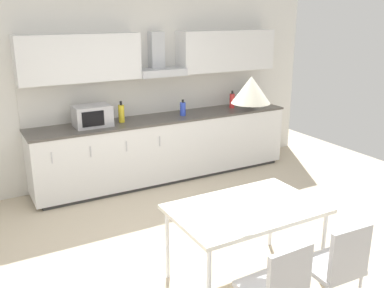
{
  "coord_description": "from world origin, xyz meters",
  "views": [
    {
      "loc": [
        -1.93,
        -3.36,
        2.38
      ],
      "look_at": [
        0.24,
        0.54,
        1.0
      ],
      "focal_mm": 40.0,
      "sensor_mm": 36.0,
      "label": 1
    }
  ],
  "objects": [
    {
      "name": "upper_wall_cabinets",
      "position": [
        0.65,
        2.23,
        1.81
      ],
      "size": [
        3.85,
        0.4,
        0.6
      ],
      "color": "silver"
    },
    {
      "name": "kitchen_counter",
      "position": [
        0.65,
        2.08,
        0.47
      ],
      "size": [
        3.87,
        0.67,
        0.93
      ],
      "color": "#333333",
      "rests_on": "ground_plane"
    },
    {
      "name": "pendant_lamp",
      "position": [
        0.17,
        -0.59,
        1.78
      ],
      "size": [
        0.32,
        0.32,
        0.22
      ],
      "primitive_type": "cone",
      "color": "silver"
    },
    {
      "name": "bottle_red",
      "position": [
        1.84,
        2.12,
        1.05
      ],
      "size": [
        0.08,
        0.08,
        0.27
      ],
      "color": "red",
      "rests_on": "kitchen_counter"
    },
    {
      "name": "bottle_yellow",
      "position": [
        -0.0,
        2.1,
        1.06
      ],
      "size": [
        0.08,
        0.08,
        0.29
      ],
      "color": "yellow",
      "rests_on": "kitchen_counter"
    },
    {
      "name": "coffee_maker",
      "position": [
        2.18,
        2.11,
        1.08
      ],
      "size": [
        0.18,
        0.19,
        0.3
      ],
      "color": "black",
      "rests_on": "kitchen_counter"
    },
    {
      "name": "bottle_blue",
      "position": [
        0.92,
        2.04,
        1.03
      ],
      "size": [
        0.08,
        0.08,
        0.24
      ],
      "color": "blue",
      "rests_on": "kitchen_counter"
    },
    {
      "name": "microwave",
      "position": [
        -0.41,
        2.08,
        1.07
      ],
      "size": [
        0.48,
        0.35,
        0.28
      ],
      "color": "#ADADB2",
      "rests_on": "kitchen_counter"
    },
    {
      "name": "chair_near_left",
      "position": [
        -0.13,
        -1.4,
        0.53
      ],
      "size": [
        0.41,
        0.41,
        0.87
      ],
      "color": "#B2B2B7",
      "rests_on": "ground_plane"
    },
    {
      "name": "wall_back",
      "position": [
        0.0,
        2.45,
        1.36
      ],
      "size": [
        6.63,
        0.1,
        2.73
      ],
      "primitive_type": "cube",
      "color": "silver",
      "rests_on": "ground_plane"
    },
    {
      "name": "ground_plane",
      "position": [
        0.0,
        0.0,
        -0.01
      ],
      "size": [
        8.29,
        7.21,
        0.02
      ],
      "primitive_type": "cube",
      "color": "beige"
    },
    {
      "name": "backsplash_tile",
      "position": [
        0.65,
        2.39,
        1.2
      ],
      "size": [
        3.85,
        0.02,
        0.53
      ],
      "primitive_type": "cube",
      "color": "silver",
      "rests_on": "kitchen_counter"
    },
    {
      "name": "chair_near_right",
      "position": [
        0.46,
        -1.39,
        0.53
      ],
      "size": [
        0.42,
        0.42,
        0.87
      ],
      "color": "#B2B2B7",
      "rests_on": "ground_plane"
    },
    {
      "name": "dining_table",
      "position": [
        0.17,
        -0.59,
        0.69
      ],
      "size": [
        1.33,
        0.85,
        0.73
      ],
      "color": "silver",
      "rests_on": "ground_plane"
    }
  ]
}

